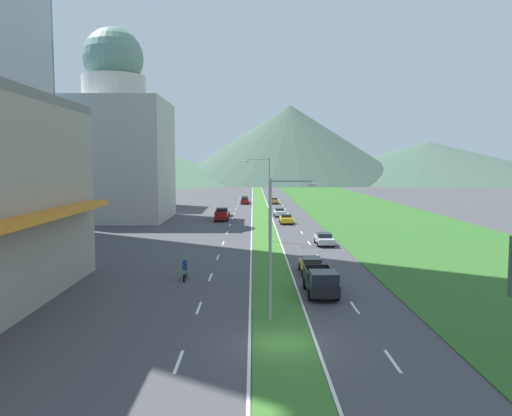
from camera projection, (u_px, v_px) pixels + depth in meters
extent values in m
plane|color=#424244|center=(283.00, 344.00, 26.00)|extent=(600.00, 600.00, 0.00)
cube|color=#387028|center=(262.00, 218.00, 85.76)|extent=(3.20, 240.00, 0.06)
cube|color=#2D6023|center=(381.00, 218.00, 85.89)|extent=(24.00, 240.00, 0.06)
cube|color=silver|center=(179.00, 361.00, 23.72)|extent=(0.16, 2.80, 0.01)
cube|color=silver|center=(199.00, 308.00, 32.55)|extent=(0.16, 2.80, 0.01)
cube|color=silver|center=(210.00, 277.00, 41.38)|extent=(0.16, 2.80, 0.01)
cube|color=silver|center=(218.00, 257.00, 50.22)|extent=(0.16, 2.80, 0.01)
cube|color=silver|center=(223.00, 243.00, 59.05)|extent=(0.16, 2.80, 0.01)
cube|color=silver|center=(227.00, 233.00, 67.88)|extent=(0.16, 2.80, 0.01)
cube|color=silver|center=(230.00, 225.00, 76.72)|extent=(0.16, 2.80, 0.01)
cube|color=silver|center=(232.00, 219.00, 85.55)|extent=(0.16, 2.80, 0.01)
cube|color=silver|center=(234.00, 213.00, 94.39)|extent=(0.16, 2.80, 0.01)
cube|color=silver|center=(236.00, 209.00, 103.22)|extent=(0.16, 2.80, 0.01)
cube|color=silver|center=(237.00, 206.00, 112.05)|extent=(0.16, 2.80, 0.01)
cube|color=silver|center=(238.00, 203.00, 120.89)|extent=(0.16, 2.80, 0.01)
cube|color=silver|center=(239.00, 200.00, 129.72)|extent=(0.16, 2.80, 0.01)
cube|color=silver|center=(240.00, 198.00, 138.55)|extent=(0.16, 2.80, 0.01)
cube|color=silver|center=(393.00, 361.00, 23.78)|extent=(0.16, 2.80, 0.01)
cube|color=silver|center=(355.00, 308.00, 32.61)|extent=(0.16, 2.80, 0.01)
cube|color=silver|center=(333.00, 277.00, 41.45)|extent=(0.16, 2.80, 0.01)
cube|color=silver|center=(319.00, 257.00, 50.28)|extent=(0.16, 2.80, 0.01)
cube|color=silver|center=(309.00, 243.00, 59.11)|extent=(0.16, 2.80, 0.01)
cube|color=silver|center=(302.00, 233.00, 67.95)|extent=(0.16, 2.80, 0.01)
cube|color=silver|center=(296.00, 225.00, 76.78)|extent=(0.16, 2.80, 0.01)
cube|color=silver|center=(292.00, 219.00, 85.61)|extent=(0.16, 2.80, 0.01)
cube|color=silver|center=(288.00, 213.00, 94.45)|extent=(0.16, 2.80, 0.01)
cube|color=silver|center=(285.00, 209.00, 103.28)|extent=(0.16, 2.80, 0.01)
cube|color=silver|center=(283.00, 206.00, 112.12)|extent=(0.16, 2.80, 0.01)
cube|color=silver|center=(280.00, 203.00, 120.95)|extent=(0.16, 2.80, 0.01)
cube|color=silver|center=(278.00, 200.00, 129.78)|extent=(0.16, 2.80, 0.01)
cube|color=silver|center=(277.00, 198.00, 138.62)|extent=(0.16, 2.80, 0.01)
cube|color=silver|center=(252.00, 218.00, 85.75)|extent=(0.16, 240.00, 0.01)
cube|color=silver|center=(272.00, 218.00, 85.78)|extent=(0.16, 240.00, 0.01)
cube|color=orange|center=(9.00, 223.00, 27.94)|extent=(2.82, 28.50, 0.64)
cube|color=#B7B2A8|center=(116.00, 160.00, 83.64)|extent=(17.25, 17.25, 19.88)
cylinder|color=beige|center=(114.00, 88.00, 82.59)|extent=(10.34, 10.34, 3.94)
sphere|color=slate|center=(113.00, 58.00, 82.16)|extent=(9.84, 9.84, 9.84)
cube|color=#9E9384|center=(110.00, 159.00, 109.05)|extent=(16.32, 16.32, 20.75)
cone|color=#47664C|center=(40.00, 150.00, 262.08)|extent=(235.43, 235.43, 33.05)
cone|color=#3D5647|center=(290.00, 144.00, 255.91)|extent=(123.00, 123.00, 39.33)
cone|color=#3D5647|center=(428.00, 162.00, 268.90)|extent=(162.39, 162.39, 21.13)
cylinder|color=#99999E|center=(270.00, 251.00, 29.40)|extent=(0.18, 0.18, 8.53)
cylinder|color=#99999E|center=(291.00, 181.00, 29.10)|extent=(2.46, 0.23, 0.10)
ellipsoid|color=silver|center=(312.00, 184.00, 29.19)|extent=(0.56, 0.28, 0.20)
cylinder|color=#99999E|center=(269.00, 200.00, 60.12)|extent=(0.18, 0.18, 10.09)
cylinder|color=#99999E|center=(258.00, 159.00, 59.57)|extent=(2.73, 0.31, 0.10)
ellipsoid|color=silver|center=(246.00, 161.00, 59.48)|extent=(0.56, 0.28, 0.20)
cube|color=silver|center=(224.00, 212.00, 89.95)|extent=(1.82, 4.36, 0.76)
cube|color=black|center=(224.00, 209.00, 89.73)|extent=(1.57, 1.92, 0.42)
cylinder|color=black|center=(220.00, 213.00, 91.33)|extent=(0.22, 0.64, 0.64)
cylinder|color=black|center=(229.00, 213.00, 91.34)|extent=(0.22, 0.64, 0.64)
cylinder|color=black|center=(219.00, 215.00, 88.63)|extent=(0.22, 0.64, 0.64)
cylinder|color=black|center=(228.00, 215.00, 88.65)|extent=(0.22, 0.64, 0.64)
cube|color=yellow|center=(286.00, 219.00, 78.25)|extent=(1.85, 4.03, 0.71)
cube|color=black|center=(286.00, 216.00, 78.36)|extent=(1.59, 1.78, 0.43)
cylinder|color=black|center=(292.00, 223.00, 77.04)|extent=(0.22, 0.64, 0.64)
cylinder|color=black|center=(281.00, 223.00, 77.03)|extent=(0.22, 0.64, 0.64)
cylinder|color=black|center=(291.00, 221.00, 79.53)|extent=(0.22, 0.64, 0.64)
cylinder|color=black|center=(280.00, 221.00, 79.52)|extent=(0.22, 0.64, 0.64)
cube|color=yellow|center=(312.00, 266.00, 42.63)|extent=(1.81, 4.73, 0.61)
cube|color=black|center=(311.00, 260.00, 42.77)|extent=(1.55, 2.08, 0.43)
cylinder|color=black|center=(324.00, 274.00, 41.20)|extent=(0.22, 0.64, 0.64)
cylinder|color=black|center=(303.00, 274.00, 41.19)|extent=(0.22, 0.64, 0.64)
cylinder|color=black|center=(319.00, 266.00, 44.12)|extent=(0.22, 0.64, 0.64)
cylinder|color=black|center=(300.00, 266.00, 44.11)|extent=(0.22, 0.64, 0.64)
cube|color=#B2B2B7|center=(245.00, 199.00, 122.16)|extent=(1.73, 4.72, 0.75)
cube|color=black|center=(245.00, 197.00, 121.92)|extent=(1.49, 2.07, 0.44)
cylinder|color=black|center=(242.00, 200.00, 123.64)|extent=(0.22, 0.64, 0.64)
cylinder|color=black|center=(248.00, 200.00, 123.65)|extent=(0.22, 0.64, 0.64)
cylinder|color=black|center=(241.00, 201.00, 120.73)|extent=(0.22, 0.64, 0.64)
cylinder|color=black|center=(248.00, 201.00, 120.74)|extent=(0.22, 0.64, 0.64)
cube|color=silver|center=(279.00, 213.00, 88.94)|extent=(1.73, 4.30, 0.75)
cube|color=black|center=(279.00, 209.00, 89.06)|extent=(1.49, 1.89, 0.40)
cylinder|color=black|center=(285.00, 215.00, 87.65)|extent=(0.22, 0.64, 0.64)
cylinder|color=black|center=(275.00, 215.00, 87.64)|extent=(0.22, 0.64, 0.64)
cylinder|color=black|center=(284.00, 214.00, 90.30)|extent=(0.22, 0.64, 0.64)
cylinder|color=black|center=(274.00, 214.00, 90.29)|extent=(0.22, 0.64, 0.64)
cube|color=#B2B2B7|center=(324.00, 240.00, 57.67)|extent=(1.82, 4.45, 0.61)
cube|color=black|center=(324.00, 235.00, 57.80)|extent=(1.57, 1.96, 0.45)
cylinder|color=black|center=(334.00, 244.00, 56.33)|extent=(0.22, 0.64, 0.64)
cylinder|color=black|center=(318.00, 244.00, 56.32)|extent=(0.22, 0.64, 0.64)
cylinder|color=black|center=(330.00, 240.00, 59.07)|extent=(0.22, 0.64, 0.64)
cylinder|color=black|center=(315.00, 240.00, 59.06)|extent=(0.22, 0.64, 0.64)
cube|color=#C6842D|center=(274.00, 201.00, 117.21)|extent=(1.71, 4.24, 0.67)
cube|color=black|center=(274.00, 199.00, 117.33)|extent=(1.47, 1.86, 0.41)
cylinder|color=black|center=(278.00, 203.00, 115.94)|extent=(0.22, 0.64, 0.64)
cylinder|color=black|center=(271.00, 203.00, 115.93)|extent=(0.22, 0.64, 0.64)
cylinder|color=black|center=(277.00, 202.00, 118.55)|extent=(0.22, 0.64, 0.64)
cylinder|color=black|center=(270.00, 202.00, 118.54)|extent=(0.22, 0.64, 0.64)
cube|color=maroon|center=(245.00, 201.00, 116.46)|extent=(1.77, 4.02, 0.77)
cube|color=black|center=(245.00, 198.00, 116.24)|extent=(1.52, 1.77, 0.54)
cylinder|color=black|center=(241.00, 202.00, 117.73)|extent=(0.22, 0.64, 0.64)
cylinder|color=black|center=(248.00, 202.00, 117.74)|extent=(0.22, 0.64, 0.64)
cylinder|color=black|center=(241.00, 203.00, 115.25)|extent=(0.22, 0.64, 0.64)
cylinder|color=black|center=(248.00, 203.00, 115.26)|extent=(0.22, 0.64, 0.64)
cube|color=black|center=(320.00, 283.00, 35.88)|extent=(2.00, 5.40, 0.80)
cube|color=black|center=(324.00, 277.00, 34.22)|extent=(1.84, 2.00, 0.80)
cube|color=black|center=(331.00, 272.00, 36.93)|extent=(0.10, 3.20, 0.44)
cube|color=black|center=(306.00, 272.00, 36.92)|extent=(0.10, 3.20, 0.44)
cube|color=black|center=(316.00, 267.00, 38.47)|extent=(1.84, 0.10, 0.44)
cylinder|color=black|center=(338.00, 295.00, 34.31)|extent=(0.26, 0.80, 0.80)
cylinder|color=black|center=(310.00, 295.00, 34.30)|extent=(0.26, 0.80, 0.80)
cylinder|color=black|center=(330.00, 283.00, 37.54)|extent=(0.26, 0.80, 0.80)
cylinder|color=black|center=(305.00, 283.00, 37.53)|extent=(0.26, 0.80, 0.80)
cube|color=maroon|center=(222.00, 216.00, 82.45)|extent=(2.00, 5.40, 0.80)
cube|color=black|center=(222.00, 210.00, 83.97)|extent=(1.84, 2.00, 0.80)
cube|color=maroon|center=(215.00, 213.00, 81.29)|extent=(0.10, 3.20, 0.44)
cube|color=maroon|center=(227.00, 213.00, 81.31)|extent=(0.10, 3.20, 0.44)
cube|color=maroon|center=(221.00, 214.00, 79.76)|extent=(1.84, 0.10, 0.44)
cylinder|color=black|center=(216.00, 217.00, 84.09)|extent=(0.26, 0.80, 0.80)
cylinder|color=black|center=(228.00, 217.00, 84.11)|extent=(0.26, 0.80, 0.80)
cylinder|color=black|center=(215.00, 219.00, 80.87)|extent=(0.26, 0.80, 0.80)
cylinder|color=black|center=(227.00, 219.00, 80.88)|extent=(0.26, 0.80, 0.80)
cylinder|color=black|center=(186.00, 274.00, 41.11)|extent=(0.10, 0.60, 0.60)
cylinder|color=black|center=(184.00, 278.00, 39.72)|extent=(0.12, 0.60, 0.60)
cube|color=#0C5128|center=(185.00, 274.00, 40.40)|extent=(0.20, 1.12, 0.25)
ellipsoid|color=#0C5128|center=(185.00, 269.00, 40.57)|extent=(0.24, 0.44, 0.24)
cube|color=navy|center=(185.00, 265.00, 40.24)|extent=(0.36, 0.28, 0.70)
sphere|color=blue|center=(185.00, 260.00, 40.25)|extent=(0.26, 0.26, 0.26)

